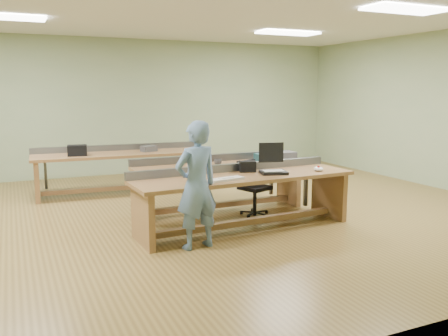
{
  "coord_description": "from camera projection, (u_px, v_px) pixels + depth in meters",
  "views": [
    {
      "loc": [
        -2.51,
        -6.61,
        1.9
      ],
      "look_at": [
        0.2,
        -0.6,
        0.8
      ],
      "focal_mm": 38.0,
      "sensor_mm": 36.0,
      "label": 1
    }
  ],
  "objects": [
    {
      "name": "storage_box_back",
      "position": [
        77.0,
        150.0,
        8.27
      ],
      "size": [
        0.35,
        0.28,
        0.19
      ],
      "primitive_type": "cube",
      "rotation": [
        0.0,
        0.0,
        -0.14
      ],
      "color": "black",
      "rests_on": "workbench_back"
    },
    {
      "name": "camera_bag",
      "position": [
        248.0,
        166.0,
        6.66
      ],
      "size": [
        0.26,
        0.21,
        0.15
      ],
      "primitive_type": "cube",
      "rotation": [
        0.0,
        0.0,
        -0.31
      ],
      "color": "black",
      "rests_on": "workbench_front"
    },
    {
      "name": "person",
      "position": [
        197.0,
        185.0,
        5.63
      ],
      "size": [
        0.63,
        0.47,
        1.54
      ],
      "primitive_type": "imported",
      "rotation": [
        0.0,
        0.0,
        3.34
      ],
      "color": "#6988AC",
      "rests_on": "floor"
    },
    {
      "name": "parts_bin_grey",
      "position": [
        282.0,
        155.0,
        7.89
      ],
      "size": [
        0.45,
        0.3,
        0.12
      ],
      "primitive_type": "cube",
      "rotation": [
        0.0,
        0.0,
        -0.04
      ],
      "color": "#3B3B3E",
      "rests_on": "workbench_mid"
    },
    {
      "name": "workbench_mid",
      "position": [
        219.0,
        176.0,
        7.43
      ],
      "size": [
        2.72,
        0.74,
        0.86
      ],
      "rotation": [
        0.0,
        0.0,
        0.0
      ],
      "color": "#915F3D",
      "rests_on": "floor"
    },
    {
      "name": "keyboard",
      "position": [
        226.0,
        179.0,
        6.06
      ],
      "size": [
        0.51,
        0.25,
        0.03
      ],
      "primitive_type": "cube",
      "rotation": [
        0.0,
        0.0,
        0.2
      ],
      "color": "beige",
      "rests_on": "workbench_front"
    },
    {
      "name": "parts_bin_teal",
      "position": [
        267.0,
        158.0,
        7.61
      ],
      "size": [
        0.38,
        0.3,
        0.13
      ],
      "primitive_type": "cube",
      "rotation": [
        0.0,
        0.0,
        -0.06
      ],
      "color": "#163E4A",
      "rests_on": "workbench_mid"
    },
    {
      "name": "laptop_base",
      "position": [
        274.0,
        172.0,
        6.52
      ],
      "size": [
        0.41,
        0.37,
        0.04
      ],
      "primitive_type": "cube",
      "rotation": [
        0.0,
        0.0,
        -0.26
      ],
      "color": "black",
      "rests_on": "workbench_front"
    },
    {
      "name": "ceiling",
      "position": [
        194.0,
        11.0,
        6.78
      ],
      "size": [
        10.0,
        10.0,
        0.0
      ],
      "primitive_type": "plane",
      "color": "silver",
      "rests_on": "wall_back"
    },
    {
      "name": "wall_back",
      "position": [
        132.0,
        107.0,
        10.62
      ],
      "size": [
        10.0,
        0.04,
        3.0
      ],
      "primitive_type": "cube",
      "color": "#97A77E",
      "rests_on": "floor"
    },
    {
      "name": "workbench_front",
      "position": [
        244.0,
        189.0,
        6.46
      ],
      "size": [
        3.13,
        0.98,
        0.86
      ],
      "rotation": [
        0.0,
        0.0,
        0.05
      ],
      "color": "#915F3D",
      "rests_on": "floor"
    },
    {
      "name": "floor",
      "position": [
        196.0,
        214.0,
        7.27
      ],
      "size": [
        10.0,
        10.0,
        0.0
      ],
      "primitive_type": "plane",
      "color": "olive",
      "rests_on": "ground"
    },
    {
      "name": "wall_right",
      "position": [
        440.0,
        110.0,
        9.05
      ],
      "size": [
        0.04,
        8.0,
        3.0
      ],
      "primitive_type": "cube",
      "color": "#97A77E",
      "rests_on": "floor"
    },
    {
      "name": "fluor_panels",
      "position": [
        194.0,
        14.0,
        6.78
      ],
      "size": [
        6.2,
        3.5,
        0.03
      ],
      "color": "white",
      "rests_on": "ceiling"
    },
    {
      "name": "tray_back",
      "position": [
        149.0,
        149.0,
        8.84
      ],
      "size": [
        0.31,
        0.26,
        0.11
      ],
      "primitive_type": "cube",
      "rotation": [
        0.0,
        0.0,
        0.28
      ],
      "color": "#3B3B3E",
      "rests_on": "workbench_back"
    },
    {
      "name": "mug",
      "position": [
        218.0,
        162.0,
        7.26
      ],
      "size": [
        0.14,
        0.14,
        0.09
      ],
      "primitive_type": "imported",
      "rotation": [
        0.0,
        0.0,
        -0.19
      ],
      "color": "#3B3B3E",
      "rests_on": "workbench_mid"
    },
    {
      "name": "laptop_screen",
      "position": [
        271.0,
        152.0,
        6.61
      ],
      "size": [
        0.35,
        0.11,
        0.28
      ],
      "primitive_type": "cube",
      "rotation": [
        0.0,
        0.0,
        -0.26
      ],
      "color": "black",
      "rests_on": "laptop_base"
    },
    {
      "name": "wall_front",
      "position": [
        392.0,
        145.0,
        3.43
      ],
      "size": [
        10.0,
        0.04,
        3.0
      ],
      "primitive_type": "cube",
      "color": "#97A77E",
      "rests_on": "floor"
    },
    {
      "name": "workbench_back",
      "position": [
        122.0,
        162.0,
        8.74
      ],
      "size": [
        3.19,
        1.0,
        0.86
      ],
      "rotation": [
        0.0,
        0.0,
        -0.05
      ],
      "color": "#915F3D",
      "rests_on": "floor"
    },
    {
      "name": "task_chair",
      "position": [
        253.0,
        195.0,
        7.21
      ],
      "size": [
        0.57,
        0.57,
        0.83
      ],
      "rotation": [
        0.0,
        0.0,
        0.35
      ],
      "color": "black",
      "rests_on": "floor"
    },
    {
      "name": "drinks_can",
      "position": [
        206.0,
        162.0,
        7.19
      ],
      "size": [
        0.07,
        0.07,
        0.12
      ],
      "primitive_type": "cylinder",
      "rotation": [
        0.0,
        0.0,
        -0.04
      ],
      "color": "silver",
      "rests_on": "workbench_mid"
    },
    {
      "name": "trackball_mouse",
      "position": [
        319.0,
        169.0,
        6.73
      ],
      "size": [
        0.15,
        0.17,
        0.06
      ],
      "primitive_type": "ellipsoid",
      "rotation": [
        0.0,
        0.0,
        -0.19
      ],
      "color": "white",
      "rests_on": "workbench_front"
    }
  ]
}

